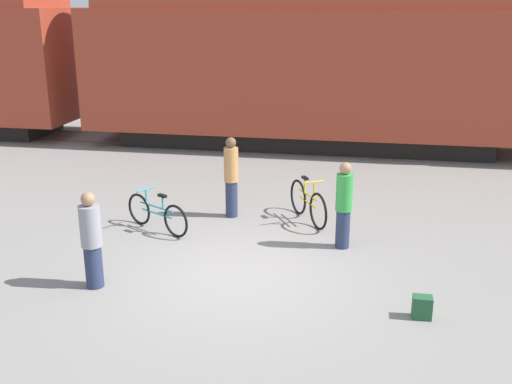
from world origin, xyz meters
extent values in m
plane|color=gray|center=(0.00, 0.00, 0.00)|extent=(80.00, 80.00, 0.00)
cube|color=black|center=(0.00, 9.66, 0.28)|extent=(11.33, 2.37, 0.55)
cube|color=#9E3823|center=(0.00, 9.66, 2.38)|extent=(13.49, 3.16, 3.66)
cylinder|color=#9E3823|center=(0.00, 9.66, 4.21)|extent=(12.41, 3.00, 3.00)
cube|color=#4C4238|center=(0.00, 8.94, 0.01)|extent=(54.47, 0.07, 0.01)
cube|color=#4C4238|center=(0.00, 10.37, 0.01)|extent=(54.47, 0.07, 0.01)
torus|color=black|center=(1.14, 2.35, 0.38)|extent=(0.43, 0.68, 0.76)
torus|color=black|center=(0.63, 3.20, 0.38)|extent=(0.43, 0.68, 0.76)
cylinder|color=gold|center=(0.88, 2.78, 0.58)|extent=(0.47, 0.76, 0.04)
cylinder|color=gold|center=(0.88, 2.78, 0.42)|extent=(0.43, 0.70, 0.04)
cylinder|color=gold|center=(0.80, 2.93, 0.74)|extent=(0.04, 0.04, 0.32)
cube|color=black|center=(0.80, 2.93, 0.90)|extent=(0.17, 0.21, 0.05)
cylinder|color=gold|center=(1.02, 2.54, 0.75)|extent=(0.04, 0.04, 0.36)
cylinder|color=gold|center=(1.02, 2.54, 0.93)|extent=(0.41, 0.26, 0.03)
torus|color=black|center=(-2.50, 1.96, 0.33)|extent=(0.60, 0.37, 0.66)
torus|color=black|center=(-1.55, 1.42, 0.33)|extent=(0.60, 0.37, 0.66)
cylinder|color=teal|center=(-2.02, 1.69, 0.50)|extent=(0.86, 0.51, 0.04)
cylinder|color=teal|center=(-2.02, 1.69, 0.36)|extent=(0.78, 0.47, 0.04)
cylinder|color=teal|center=(-1.86, 1.60, 0.64)|extent=(0.04, 0.04, 0.28)
cube|color=black|center=(-1.86, 1.60, 0.77)|extent=(0.21, 0.17, 0.05)
cylinder|color=teal|center=(-2.29, 1.84, 0.65)|extent=(0.04, 0.04, 0.31)
cylinder|color=teal|center=(-2.29, 1.84, 0.81)|extent=(0.26, 0.42, 0.03)
cylinder|color=#283351|center=(-0.74, 2.79, 0.39)|extent=(0.26, 0.26, 0.78)
cylinder|color=tan|center=(-0.74, 2.79, 1.14)|extent=(0.30, 0.30, 0.73)
sphere|color=brown|center=(-0.74, 2.79, 1.62)|extent=(0.22, 0.22, 0.22)
cylinder|color=#283351|center=(1.66, 1.50, 0.37)|extent=(0.26, 0.26, 0.73)
cylinder|color=green|center=(1.66, 1.50, 1.08)|extent=(0.31, 0.31, 0.69)
sphere|color=#A37556|center=(1.66, 1.50, 1.53)|extent=(0.22, 0.22, 0.22)
cylinder|color=#283351|center=(-2.18, -0.86, 0.35)|extent=(0.28, 0.28, 0.70)
cylinder|color=gray|center=(-2.18, -0.86, 1.04)|extent=(0.33, 0.33, 0.67)
sphere|color=#A37556|center=(-2.18, -0.86, 1.48)|extent=(0.22, 0.22, 0.22)
cube|color=#235633|center=(2.92, -0.94, 0.17)|extent=(0.28, 0.20, 0.34)
camera|label=1|loc=(1.97, -8.99, 4.38)|focal=42.00mm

